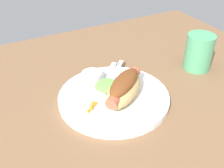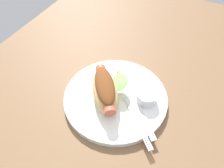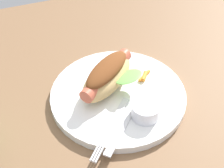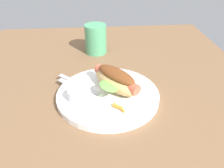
# 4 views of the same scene
# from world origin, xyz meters

# --- Properties ---
(ground_plane) EXTENTS (1.20, 0.90, 0.02)m
(ground_plane) POSITION_xyz_m (0.00, 0.00, -0.01)
(ground_plane) COLOR brown
(plate) EXTENTS (0.27, 0.27, 0.02)m
(plate) POSITION_xyz_m (0.04, -0.00, 0.01)
(plate) COLOR white
(plate) RESTS_ON ground_plane
(hot_dog) EXTENTS (0.16, 0.14, 0.06)m
(hot_dog) POSITION_xyz_m (0.05, -0.02, 0.05)
(hot_dog) COLOR tan
(hot_dog) RESTS_ON plate
(sauce_ramekin) EXTENTS (0.05, 0.05, 0.03)m
(sauce_ramekin) POSITION_xyz_m (0.01, 0.08, 0.03)
(sauce_ramekin) COLOR white
(sauce_ramekin) RESTS_ON plate
(fork) EXTENTS (0.11, 0.12, 0.00)m
(fork) POSITION_xyz_m (0.08, 0.08, 0.02)
(fork) COLOR silver
(fork) RESTS_ON plate
(knife) EXTENTS (0.12, 0.12, 0.00)m
(knife) POSITION_xyz_m (0.06, 0.08, 0.02)
(knife) COLOR silver
(knife) RESTS_ON plate
(carrot_garnish) EXTENTS (0.04, 0.03, 0.01)m
(carrot_garnish) POSITION_xyz_m (-0.03, -0.02, 0.02)
(carrot_garnish) COLOR orange
(carrot_garnish) RESTS_ON plate
(drinking_cup) EXTENTS (0.08, 0.08, 0.10)m
(drinking_cup) POSITION_xyz_m (0.32, 0.02, 0.05)
(drinking_cup) COLOR #4C9E6B
(drinking_cup) RESTS_ON ground_plane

